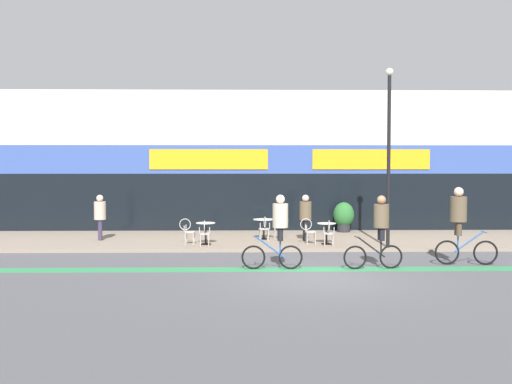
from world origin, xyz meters
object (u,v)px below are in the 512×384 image
Objects in this scene: cafe_chair_0_near at (205,232)px; planter_pot at (344,216)px; bistro_table_0 at (206,229)px; pedestrian_far_end at (100,213)px; cafe_chair_0_side at (188,230)px; cyclist_0 at (460,219)px; cafe_chair_2_side at (309,229)px; lamp_post at (389,146)px; bistro_table_1 at (264,225)px; cafe_chair_1_near at (265,227)px; cyclist_2 at (379,226)px; pedestrian_near_end at (305,214)px; bistro_table_2 at (326,229)px; cafe_chair_2_near at (329,231)px; cafe_chair_1_side at (280,225)px; cyclist_1 at (278,226)px.

planter_pot reaches higher than cafe_chair_0_near.
pedestrian_far_end reaches higher than bistro_table_0.
planter_pot reaches higher than cafe_chair_0_side.
cafe_chair_0_side is at bearing 159.90° from cyclist_0.
cyclist_0 is at bearing -25.94° from bistro_table_0.
cafe_chair_2_side is (3.61, -0.02, -0.02)m from bistro_table_0.
lamp_post reaches higher than cafe_chair_0_near.
pedestrian_far_end reaches higher than bistro_table_1.
cafe_chair_0_side and cafe_chair_1_near have the same top height.
cafe_chair_0_near and cafe_chair_1_near have the same top height.
cafe_chair_0_near is 0.44× the size of cyclist_2.
bistro_table_0 is at bearing 104.75° from cafe_chair_1_near.
lamp_post is 10.64m from pedestrian_far_end.
bistro_table_0 reaches higher than bistro_table_1.
cafe_chair_0_near is 0.15× the size of lamp_post.
planter_pot is 3.43m from pedestrian_near_end.
cafe_chair_0_side is 0.15× the size of lamp_post.
pedestrian_far_end is at bearing -36.53° from cyclist_2.
bistro_table_2 is 0.33× the size of cyclist_0.
cafe_chair_0_side is 1.00× the size of cafe_chair_2_near.
bistro_table_0 is 0.84× the size of cafe_chair_1_side.
cafe_chair_1_side is at bearing 136.19° from bistro_table_2.
cyclist_0 reaches higher than cyclist_1.
lamp_post reaches higher than cafe_chair_2_near.
lamp_post reaches higher than cafe_chair_2_side.
cafe_chair_1_near is 5.30m from lamp_post.
cyclist_0 reaches higher than cafe_chair_1_near.
cafe_chair_0_near is at bearing -171.03° from cafe_chair_2_side.
cafe_chair_1_near is 5.20m from cyclist_1.
cafe_chair_2_near is 0.40× the size of cyclist_0.
bistro_table_2 is 0.82× the size of cafe_chair_2_near.
cafe_chair_2_near is 1.00× the size of cafe_chair_2_side.
cafe_chair_1_side is (0.62, 0.63, 0.00)m from cafe_chair_1_near.
cyclist_1 is at bearing -56.86° from pedestrian_far_end.
lamp_post is at bearing -94.87° from cafe_chair_0_near.
bistro_table_0 is 0.13× the size of lamp_post.
cafe_chair_0_near is 8.23m from cyclist_0.
cyclist_1 is (0.21, -5.79, 0.55)m from bistro_table_1.
cafe_chair_0_side is 0.40× the size of cyclist_0.
bistro_table_1 is 2.12m from cafe_chair_2_side.
pedestrian_far_end is at bearing 162.95° from bistro_table_0.
bistro_table_1 is at bearing 135.69° from cafe_chair_2_side.
cafe_chair_2_side is 0.40× the size of cyclist_0.
cafe_chair_1_side is at bearing -39.66° from pedestrian_near_end.
planter_pot is (2.76, 2.25, 0.14)m from cafe_chair_1_side.
bistro_table_1 is at bearing 34.77° from bistro_table_0.
bistro_table_0 is 8.48m from cyclist_0.
bistro_table_0 is at bearing -145.23° from bistro_table_1.
bistro_table_0 is 3.71m from pedestrian_near_end.
bistro_table_0 is at bearing 158.20° from cyclist_0.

